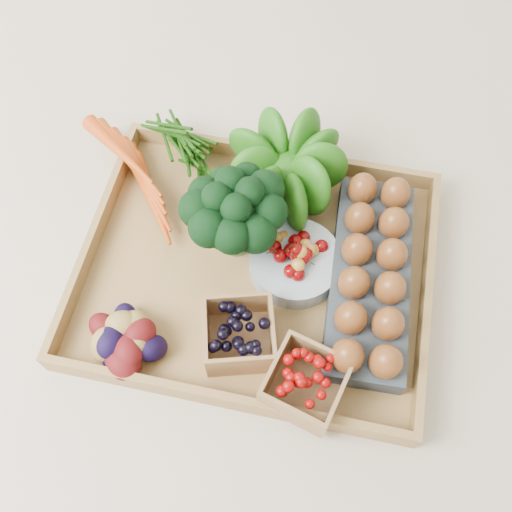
% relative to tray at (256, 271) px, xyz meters
% --- Properties ---
extents(ground, '(4.00, 4.00, 0.00)m').
position_rel_tray_xyz_m(ground, '(0.00, 0.00, -0.01)').
color(ground, beige).
rests_on(ground, ground).
extents(tray, '(0.55, 0.45, 0.01)m').
position_rel_tray_xyz_m(tray, '(0.00, 0.00, 0.00)').
color(tray, '#9D7842').
rests_on(tray, ground).
extents(carrots, '(0.20, 0.14, 0.05)m').
position_rel_tray_xyz_m(carrots, '(-0.22, 0.12, 0.03)').
color(carrots, '#BF410E').
rests_on(carrots, tray).
extents(lettuce, '(0.14, 0.14, 0.14)m').
position_rel_tray_xyz_m(lettuce, '(0.02, 0.17, 0.08)').
color(lettuce, '#22540D').
rests_on(lettuce, tray).
extents(broccoli, '(0.16, 0.16, 0.12)m').
position_rel_tray_xyz_m(broccoli, '(-0.04, 0.04, 0.07)').
color(broccoli, black).
rests_on(broccoli, tray).
extents(cherry_bowl, '(0.15, 0.15, 0.04)m').
position_rel_tray_xyz_m(cherry_bowl, '(0.06, 0.01, 0.03)').
color(cherry_bowl, '#8C9EA5').
rests_on(cherry_bowl, tray).
extents(egg_carton, '(0.14, 0.35, 0.04)m').
position_rel_tray_xyz_m(egg_carton, '(0.18, 0.01, 0.03)').
color(egg_carton, '#353D44').
rests_on(egg_carton, tray).
extents(potatoes, '(0.14, 0.14, 0.08)m').
position_rel_tray_xyz_m(potatoes, '(-0.16, -0.17, 0.05)').
color(potatoes, '#460B0D').
rests_on(potatoes, tray).
extents(punnet_blackberry, '(0.13, 0.13, 0.07)m').
position_rel_tray_xyz_m(punnet_blackberry, '(0.00, -0.13, 0.04)').
color(punnet_blackberry, black).
rests_on(punnet_blackberry, tray).
extents(punnet_raspberry, '(0.12, 0.12, 0.07)m').
position_rel_tray_xyz_m(punnet_raspberry, '(0.11, -0.18, 0.04)').
color(punnet_raspberry, '#780605').
rests_on(punnet_raspberry, tray).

